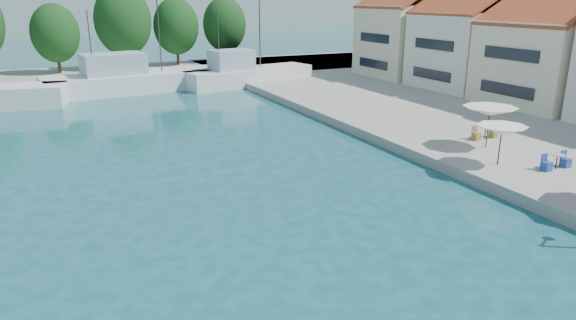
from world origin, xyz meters
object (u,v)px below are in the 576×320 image
trawler_04 (246,75)px  umbrella_cream (490,111)px  trawler_03 (139,80)px  umbrella_white (502,130)px

trawler_04 → umbrella_cream: (3.41, -29.89, 1.65)m
umbrella_cream → trawler_04: bearing=96.5°
trawler_04 → umbrella_cream: bearing=-93.7°
trawler_03 → umbrella_white: 36.17m
umbrella_white → umbrella_cream: 3.37m
trawler_03 → umbrella_cream: bearing=-72.3°
trawler_04 → umbrella_cream: trawler_04 is taller
trawler_04 → umbrella_white: 32.68m
trawler_03 → umbrella_white: (12.25, -34.01, 1.38)m
trawler_03 → trawler_04: size_ratio=1.34×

